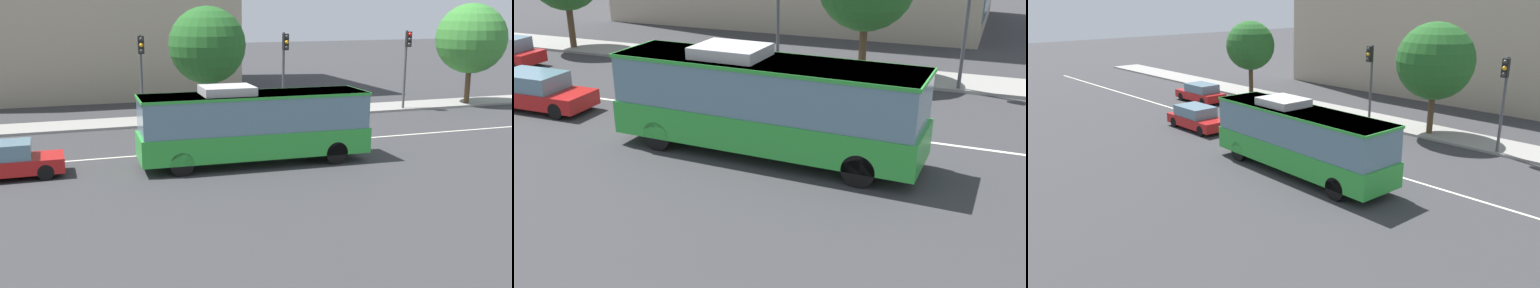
# 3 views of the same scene
# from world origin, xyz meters

# --- Properties ---
(ground_plane) EXTENTS (160.00, 160.00, 0.00)m
(ground_plane) POSITION_xyz_m (0.00, 0.00, 0.00)
(ground_plane) COLOR #333335
(sidewalk_kerb) EXTENTS (80.00, 3.00, 0.14)m
(sidewalk_kerb) POSITION_xyz_m (0.00, 8.01, 0.07)
(sidewalk_kerb) COLOR gray
(sidewalk_kerb) RESTS_ON ground_plane
(lane_centre_line) EXTENTS (76.00, 0.16, 0.01)m
(lane_centre_line) POSITION_xyz_m (0.00, 0.00, 0.01)
(lane_centre_line) COLOR silver
(lane_centre_line) RESTS_ON ground_plane
(transit_bus) EXTENTS (10.09, 2.90, 3.46)m
(transit_bus) POSITION_xyz_m (0.51, -3.00, 1.81)
(transit_bus) COLOR green
(transit_bus) RESTS_ON ground_plane
(sedan_red) EXTENTS (4.50, 1.83, 1.46)m
(sedan_red) POSITION_xyz_m (-9.74, -1.98, 0.72)
(sedan_red) COLOR #B21919
(sedan_red) RESTS_ON ground_plane
(traffic_light_far_corner) EXTENTS (0.34, 0.62, 5.20)m
(traffic_light_far_corner) POSITION_xyz_m (5.73, 6.62, 3.56)
(traffic_light_far_corner) COLOR #47474C
(traffic_light_far_corner) RESTS_ON ground_plane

